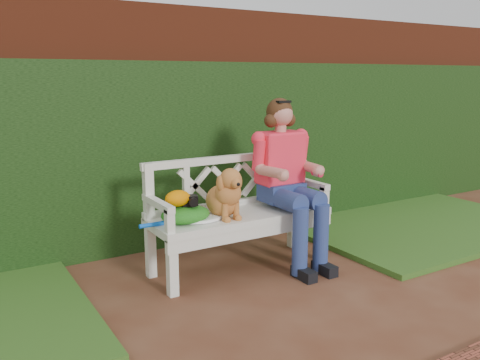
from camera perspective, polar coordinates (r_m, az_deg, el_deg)
ground at (r=3.60m, az=4.43°, el=-14.33°), size 60.00×60.00×0.00m
brick_wall at (r=4.93m, az=-8.42°, el=6.00°), size 10.00×0.30×2.20m
ivy_hedge at (r=4.76m, az=-7.29°, el=2.79°), size 10.00×0.18×1.70m
grass_right at (r=5.77m, az=18.80°, el=-4.57°), size 2.60×2.00×0.05m
garden_bench at (r=4.22m, az=-0.00°, el=-6.81°), size 1.60×0.66×0.48m
seated_woman at (r=4.31m, az=4.85°, el=-0.35°), size 0.81×0.92×1.36m
dog at (r=3.96m, az=-1.78°, el=-1.32°), size 0.38×0.44×0.41m
tennis_racket at (r=3.94m, az=-4.99°, el=-4.25°), size 0.76×0.46×0.03m
green_bag at (r=3.88m, az=-6.14°, el=-3.81°), size 0.46×0.41×0.13m
camera_item at (r=3.86m, az=-5.65°, el=-2.29°), size 0.14×0.12×0.08m
baseball_glove at (r=3.83m, az=-7.01°, el=-2.06°), size 0.21×0.16×0.12m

